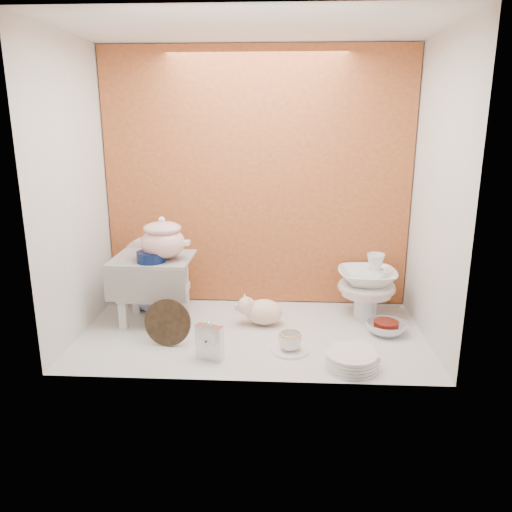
{
  "coord_description": "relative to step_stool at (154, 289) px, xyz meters",
  "views": [
    {
      "loc": [
        0.16,
        -2.45,
        1.11
      ],
      "look_at": [
        0.02,
        0.02,
        0.42
      ],
      "focal_mm": 35.27,
      "sensor_mm": 36.0,
      "label": 1
    }
  ],
  "objects": [
    {
      "name": "ground",
      "position": [
        0.55,
        -0.15,
        -0.18
      ],
      "size": [
        1.8,
        1.8,
        0.0
      ],
      "primitive_type": "plane",
      "color": "silver",
      "rests_on": "ground"
    },
    {
      "name": "niche_shell",
      "position": [
        0.55,
        0.03,
        0.75
      ],
      "size": [
        1.86,
        1.03,
        1.53
      ],
      "color": "#C55B31",
      "rests_on": "ground"
    },
    {
      "name": "step_stool",
      "position": [
        0.0,
        0.0,
        0.0
      ],
      "size": [
        0.43,
        0.37,
        0.37
      ],
      "primitive_type": null,
      "rotation": [
        0.0,
        0.0,
        -0.01
      ],
      "color": "silver",
      "rests_on": "ground"
    },
    {
      "name": "soup_tureen",
      "position": [
        0.07,
        -0.04,
        0.3
      ],
      "size": [
        0.36,
        0.36,
        0.24
      ],
      "primitive_type": null,
      "rotation": [
        0.0,
        0.0,
        0.38
      ],
      "color": "white",
      "rests_on": "step_stool"
    },
    {
      "name": "cobalt_bowl",
      "position": [
        0.02,
        -0.09,
        0.21
      ],
      "size": [
        0.18,
        0.18,
        0.06
      ],
      "primitive_type": "cylinder",
      "rotation": [
        0.0,
        0.0,
        -0.2
      ],
      "color": "#091643",
      "rests_on": "step_stool"
    },
    {
      "name": "floral_platter",
      "position": [
        -0.08,
        0.28,
        0.02
      ],
      "size": [
        0.44,
        0.2,
        0.42
      ],
      "primitive_type": null,
      "rotation": [
        0.0,
        0.0,
        0.18
      ],
      "color": "white",
      "rests_on": "ground"
    },
    {
      "name": "blue_white_vase",
      "position": [
        -0.07,
        0.18,
        -0.07
      ],
      "size": [
        0.28,
        0.28,
        0.23
      ],
      "primitive_type": "imported",
      "rotation": [
        0.0,
        0.0,
        0.36
      ],
      "color": "white",
      "rests_on": "ground"
    },
    {
      "name": "lacquer_tray",
      "position": [
        0.14,
        -0.31,
        -0.07
      ],
      "size": [
        0.24,
        0.08,
        0.24
      ],
      "primitive_type": null,
      "rotation": [
        0.0,
        0.0,
        -0.11
      ],
      "color": "black",
      "rests_on": "ground"
    },
    {
      "name": "mantel_clock",
      "position": [
        0.37,
        -0.45,
        -0.09
      ],
      "size": [
        0.14,
        0.09,
        0.19
      ],
      "primitive_type": "cube",
      "rotation": [
        0.0,
        0.0,
        -0.34
      ],
      "color": "silver",
      "rests_on": "ground"
    },
    {
      "name": "plush_pig",
      "position": [
        0.61,
        -0.03,
        -0.11
      ],
      "size": [
        0.3,
        0.25,
        0.16
      ],
      "primitive_type": "ellipsoid",
      "rotation": [
        0.0,
        0.0,
        -0.32
      ],
      "color": "beige",
      "rests_on": "ground"
    },
    {
      "name": "teacup_saucer",
      "position": [
        0.75,
        -0.36,
        -0.18
      ],
      "size": [
        0.23,
        0.23,
        0.01
      ],
      "primitive_type": "cylinder",
      "rotation": [
        0.0,
        0.0,
        -0.32
      ],
      "color": "white",
      "rests_on": "ground"
    },
    {
      "name": "gold_rim_teacup",
      "position": [
        0.75,
        -0.36,
        -0.13
      ],
      "size": [
        0.15,
        0.15,
        0.09
      ],
      "primitive_type": "imported",
      "rotation": [
        0.0,
        0.0,
        0.37
      ],
      "color": "white",
      "rests_on": "teacup_saucer"
    },
    {
      "name": "lattice_dish",
      "position": [
        1.06,
        -0.37,
        -0.17
      ],
      "size": [
        0.21,
        0.21,
        0.03
      ],
      "primitive_type": "cube",
      "rotation": [
        0.0,
        0.0,
        0.16
      ],
      "color": "white",
      "rests_on": "ground"
    },
    {
      "name": "dinner_plate_stack",
      "position": [
        1.03,
        -0.5,
        -0.15
      ],
      "size": [
        0.31,
        0.31,
        0.07
      ],
      "primitive_type": "cylinder",
      "rotation": [
        0.0,
        0.0,
        0.29
      ],
      "color": "white",
      "rests_on": "ground"
    },
    {
      "name": "crystal_bowl",
      "position": [
        1.26,
        -0.11,
        -0.15
      ],
      "size": [
        0.23,
        0.23,
        0.06
      ],
      "primitive_type": "imported",
      "rotation": [
        0.0,
        0.0,
        -0.12
      ],
      "color": "silver",
      "rests_on": "ground"
    },
    {
      "name": "clear_glass_vase",
      "position": [
        1.18,
        0.1,
        -0.09
      ],
      "size": [
        0.1,
        0.1,
        0.19
      ],
      "primitive_type": "cylinder",
      "rotation": [
        0.0,
        0.0,
        0.09
      ],
      "color": "silver",
      "rests_on": "ground"
    },
    {
      "name": "porcelain_tower",
      "position": [
        1.19,
        0.13,
        0.0
      ],
      "size": [
        0.35,
        0.35,
        0.37
      ],
      "primitive_type": null,
      "rotation": [
        0.0,
        0.0,
        0.08
      ],
      "color": "white",
      "rests_on": "ground"
    }
  ]
}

